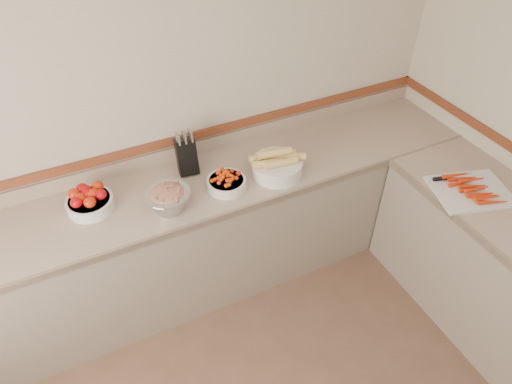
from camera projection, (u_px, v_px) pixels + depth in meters
name	position (u px, v px, depth m)	size (l,w,h in m)	color
back_wall	(158.00, 109.00, 2.79)	(4.00, 4.00, 0.00)	#BCB09B
counter_back	(189.00, 239.00, 3.13)	(4.00, 0.65, 1.08)	gray
knife_block	(186.00, 155.00, 2.89)	(0.14, 0.17, 0.30)	black
tomato_bowl	(89.00, 200.00, 2.66)	(0.28, 0.28, 0.14)	silver
cherry_tomato_bowl	(227.00, 182.00, 2.82)	(0.25, 0.25, 0.13)	silver
corn_bowl	(277.00, 165.00, 2.91)	(0.36, 0.33, 0.19)	silver
rhubarb_bowl	(168.00, 199.00, 2.65)	(0.27, 0.27, 0.16)	#B2B2BA
cutting_board	(471.00, 190.00, 2.80)	(0.54, 0.47, 0.07)	silver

